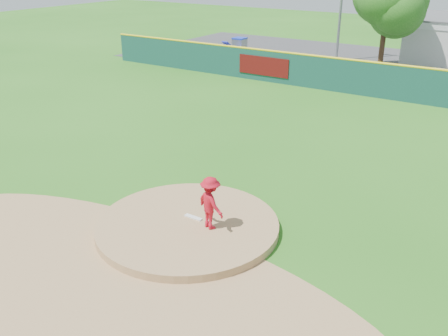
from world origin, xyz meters
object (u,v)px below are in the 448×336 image
Objects in this scene: pitcher at (211,203)px; van at (442,82)px; deciduous_tree at (387,4)px; playground_slide at (239,47)px.

van is (2.16, 20.96, -0.34)m from pitcher.
deciduous_tree is (-2.77, 24.87, 3.50)m from pitcher.
playground_slide is 0.37× the size of deciduous_tree.
pitcher is 0.22× the size of deciduous_tree.
van is 16.54m from playground_slide.
playground_slide is (-16.21, 3.29, 0.04)m from van.
van is 0.68× the size of deciduous_tree.
deciduous_tree is at bearing 55.73° from van.
van is 1.84× the size of playground_slide.
deciduous_tree reaches higher than van.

